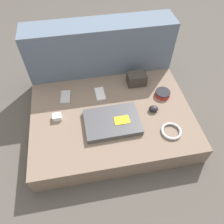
% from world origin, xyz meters
% --- Properties ---
extents(ground_plane, '(8.00, 8.00, 0.00)m').
position_xyz_m(ground_plane, '(0.00, 0.00, 0.00)').
color(ground_plane, '#4C4742').
extents(couch_seat, '(1.00, 0.71, 0.14)m').
position_xyz_m(couch_seat, '(0.00, 0.00, 0.07)').
color(couch_seat, '#7A6656').
rests_on(couch_seat, ground_plane).
extents(couch_backrest, '(1.00, 0.20, 0.50)m').
position_xyz_m(couch_backrest, '(0.00, 0.46, 0.25)').
color(couch_backrest, slate).
rests_on(couch_backrest, ground_plane).
extents(laptop, '(0.33, 0.24, 0.03)m').
position_xyz_m(laptop, '(-0.01, -0.07, 0.16)').
color(laptop, '#47474C').
rests_on(laptop, couch_seat).
extents(computer_mouse, '(0.07, 0.06, 0.03)m').
position_xyz_m(computer_mouse, '(0.26, -0.02, 0.16)').
color(computer_mouse, black).
rests_on(computer_mouse, couch_seat).
extents(speaker_puck, '(0.10, 0.10, 0.03)m').
position_xyz_m(speaker_puck, '(0.36, 0.10, 0.16)').
color(speaker_puck, red).
rests_on(speaker_puck, couch_seat).
extents(phone_silver, '(0.06, 0.12, 0.01)m').
position_xyz_m(phone_silver, '(-0.05, 0.18, 0.15)').
color(phone_silver, silver).
rests_on(phone_silver, couch_seat).
extents(phone_black, '(0.07, 0.12, 0.01)m').
position_xyz_m(phone_black, '(-0.28, 0.19, 0.15)').
color(phone_black, '#B7B7BC').
rests_on(phone_black, couch_seat).
extents(camera_pouch, '(0.13, 0.09, 0.08)m').
position_xyz_m(camera_pouch, '(0.22, 0.24, 0.18)').
color(camera_pouch, '#38332D').
rests_on(camera_pouch, couch_seat).
extents(charger_brick, '(0.05, 0.05, 0.03)m').
position_xyz_m(charger_brick, '(-0.34, 0.03, 0.16)').
color(charger_brick, silver).
rests_on(charger_brick, couch_seat).
extents(cable_coil, '(0.12, 0.12, 0.02)m').
position_xyz_m(cable_coil, '(0.32, -0.19, 0.15)').
color(cable_coil, '#B2B2B7').
rests_on(cable_coil, couch_seat).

